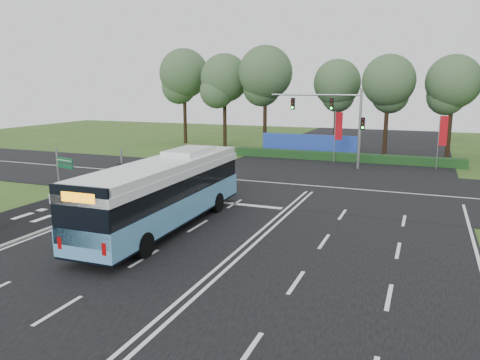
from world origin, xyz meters
The scene contains 14 objects.
ground centered at (0.00, 0.00, 0.00)m, with size 120.00×120.00×0.00m, color #30531B.
road_main centered at (0.00, 0.00, 0.02)m, with size 20.00×120.00×0.04m, color black.
road_cross centered at (0.00, 12.00, 0.03)m, with size 120.00×14.00×0.05m, color black.
bike_path centered at (-12.50, -3.00, 0.03)m, with size 5.00×18.00×0.06m, color black.
kerb_strip centered at (-10.10, -3.00, 0.06)m, with size 0.25×18.00×0.12m, color gray.
city_bus centered at (-4.73, -0.74, 1.90)m, with size 3.09×13.17×3.76m.
pedestrian_signal centered at (-10.20, 3.17, 1.80)m, with size 0.30×0.41×3.29m.
street_sign centered at (-11.48, -0.62, 2.41)m, with size 1.45×0.44×3.81m.
banner_flag_mid centered at (-0.41, 23.41, 3.17)m, with size 0.70×0.25×4.89m.
banner_flag_right centered at (8.63, 22.86, 3.11)m, with size 0.71×0.08×4.78m.
traffic_light_gantry centered at (0.21, 20.50, 4.66)m, with size 8.41×0.28×7.00m.
hedge centered at (0.00, 24.50, 0.40)m, with size 22.00×1.20×0.80m, color #143717.
blue_hoarding centered at (-4.00, 27.00, 1.10)m, with size 10.00×0.30×2.20m, color #1F3FAB.
eucalyptus_row centered at (2.50, 30.89, 8.18)m, with size 53.97×8.63×12.12m.
Camera 1 is at (7.39, -20.83, 7.20)m, focal length 35.00 mm.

